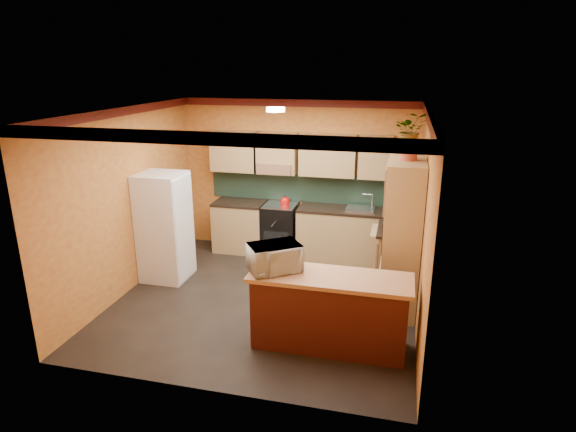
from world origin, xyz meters
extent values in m
plane|color=black|center=(0.00, 0.00, 0.00)|extent=(4.20, 4.20, 0.00)
cube|color=white|center=(0.00, 0.00, 2.70)|extent=(4.20, 4.20, 0.04)
cube|color=gold|center=(0.00, 2.10, 1.35)|extent=(4.20, 0.04, 2.70)
cube|color=gold|center=(0.00, -2.10, 1.35)|extent=(4.20, 0.04, 2.70)
cube|color=gold|center=(-2.10, 0.00, 1.35)|extent=(0.04, 4.20, 2.70)
cube|color=gold|center=(2.10, 0.00, 1.35)|extent=(0.04, 4.20, 2.70)
cube|color=#1B3226|center=(0.25, 2.09, 1.19)|extent=(3.70, 0.02, 0.53)
cube|color=#1B3226|center=(2.09, 1.40, 1.19)|extent=(0.02, 1.40, 0.53)
cube|color=tan|center=(0.10, 1.93, 1.80)|extent=(3.10, 0.34, 0.70)
cylinder|color=white|center=(0.00, 0.60, 2.66)|extent=(0.26, 0.26, 0.06)
cube|color=tan|center=(0.37, 1.80, 0.44)|extent=(3.65, 0.60, 0.88)
cube|color=black|center=(0.37, 1.80, 0.90)|extent=(3.65, 0.62, 0.04)
cube|color=black|center=(-0.25, 1.80, 0.46)|extent=(0.58, 0.58, 0.91)
cube|color=silver|center=(1.15, 1.80, 0.94)|extent=(0.48, 0.40, 0.03)
cube|color=tan|center=(1.80, 0.93, 0.44)|extent=(0.60, 0.80, 0.88)
cube|color=black|center=(1.80, 0.93, 0.90)|extent=(0.62, 0.80, 0.04)
cube|color=white|center=(-1.75, 0.39, 0.85)|extent=(0.68, 0.66, 1.70)
cube|color=tan|center=(1.85, 0.18, 1.05)|extent=(0.48, 0.90, 2.10)
cylinder|color=#AE402A|center=(1.85, 0.23, 2.18)|extent=(0.22, 0.22, 0.16)
imported|color=tan|center=(1.85, 0.23, 2.48)|extent=(0.45, 0.41, 0.44)
cube|color=#4A1111|center=(1.07, -0.97, 0.44)|extent=(1.80, 0.55, 0.88)
cube|color=tan|center=(1.07, -0.97, 0.91)|extent=(1.90, 0.65, 0.05)
imported|color=white|center=(0.40, -0.97, 1.09)|extent=(0.72, 0.67, 0.33)
camera|label=1|loc=(1.79, -6.04, 3.27)|focal=30.00mm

